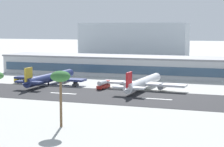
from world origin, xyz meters
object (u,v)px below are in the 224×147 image
(airliner_gold_tail_gate_0, at_px, (49,78))
(service_fuel_truck_2, at_px, (103,85))
(airliner_red_tail_gate_1, at_px, (142,83))
(service_box_truck_1, at_px, (20,79))
(terminal_building, at_px, (125,65))
(palm_tree_1, at_px, (60,78))
(distant_hotel_block, at_px, (133,40))
(service_baggage_tug_0, at_px, (75,84))

(airliner_gold_tail_gate_0, distance_m, service_fuel_truck_2, 30.21)
(airliner_gold_tail_gate_0, xyz_separation_m, airliner_red_tail_gate_1, (47.51, -1.18, -0.08))
(service_fuel_truck_2, bearing_deg, service_box_truck_1, 92.00)
(terminal_building, bearing_deg, service_box_truck_1, -130.44)
(terminal_building, relative_size, palm_tree_1, 9.49)
(distant_hotel_block, bearing_deg, terminal_building, -76.38)
(airliner_red_tail_gate_1, xyz_separation_m, palm_tree_1, (-5.55, -70.58, 10.69))
(distant_hotel_block, relative_size, service_fuel_truck_2, 11.69)
(distant_hotel_block, distance_m, airliner_red_tail_gate_1, 201.24)
(airliner_red_tail_gate_1, distance_m, service_baggage_tug_0, 32.79)
(airliner_red_tail_gate_1, xyz_separation_m, service_box_truck_1, (-64.79, 2.98, -1.37))
(terminal_building, distance_m, palm_tree_1, 123.42)
(terminal_building, distance_m, service_fuel_truck_2, 54.39)
(terminal_building, xyz_separation_m, airliner_red_tail_gate_1, (23.68, -51.22, -2.48))
(service_baggage_tug_0, relative_size, service_box_truck_1, 0.54)
(airliner_red_tail_gate_1, xyz_separation_m, service_fuel_truck_2, (-17.58, -2.70, -1.13))
(palm_tree_1, bearing_deg, airliner_gold_tail_gate_0, 120.32)
(service_baggage_tug_0, bearing_deg, service_fuel_truck_2, 95.01)
(terminal_building, distance_m, airliner_gold_tail_gate_0, 55.48)
(airliner_gold_tail_gate_0, relative_size, airliner_red_tail_gate_1, 1.02)
(service_fuel_truck_2, bearing_deg, service_baggage_tug_0, 88.53)
(airliner_gold_tail_gate_0, relative_size, palm_tree_1, 3.06)
(distant_hotel_block, xyz_separation_m, palm_tree_1, (52.32, -262.88, -2.30))
(service_baggage_tug_0, distance_m, service_fuel_truck_2, 15.43)
(airliner_red_tail_gate_1, bearing_deg, palm_tree_1, 179.38)
(airliner_red_tail_gate_1, relative_size, palm_tree_1, 2.99)
(service_fuel_truck_2, relative_size, palm_tree_1, 0.55)
(airliner_red_tail_gate_1, distance_m, service_box_truck_1, 64.88)
(terminal_building, relative_size, airliner_gold_tail_gate_0, 3.10)
(terminal_building, bearing_deg, airliner_red_tail_gate_1, -65.19)
(airliner_gold_tail_gate_0, bearing_deg, service_box_truck_1, 85.60)
(palm_tree_1, bearing_deg, service_fuel_truck_2, 100.05)
(service_baggage_tug_0, relative_size, palm_tree_1, 0.22)
(service_box_truck_1, bearing_deg, palm_tree_1, 58.42)
(airliner_red_tail_gate_1, distance_m, service_fuel_truck_2, 17.82)
(airliner_gold_tail_gate_0, height_order, service_baggage_tug_0, airliner_gold_tail_gate_0)
(airliner_gold_tail_gate_0, xyz_separation_m, service_fuel_truck_2, (29.94, -3.88, -1.21))
(terminal_building, height_order, service_baggage_tug_0, terminal_building)
(terminal_building, distance_m, service_box_truck_1, 63.50)
(service_baggage_tug_0, bearing_deg, terminal_building, -174.67)
(distant_hotel_block, xyz_separation_m, airliner_red_tail_gate_1, (57.86, -192.30, -12.99))
(service_box_truck_1, relative_size, palm_tree_1, 0.41)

